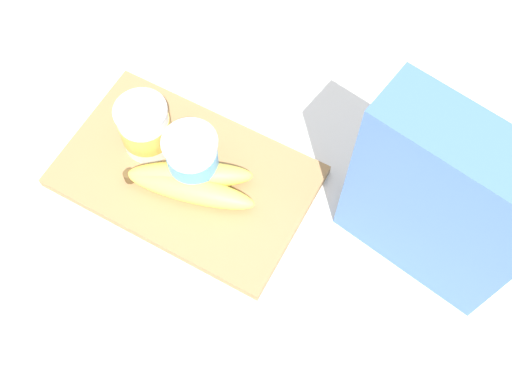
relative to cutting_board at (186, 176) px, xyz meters
name	(u,v)px	position (x,y,z in m)	size (l,w,h in m)	color
ground_plane	(187,179)	(0.00, 0.00, -0.01)	(2.40, 2.40, 0.00)	silver
cutting_board	(186,176)	(0.00, 0.00, 0.00)	(0.34, 0.21, 0.02)	#A37A4C
cereal_box	(441,203)	(0.31, 0.06, 0.12)	(0.20, 0.07, 0.26)	#4770B7
yogurt_cup_front	(145,127)	(-0.07, 0.02, 0.05)	(0.07, 0.07, 0.08)	white
yogurt_cup_back	(192,158)	(0.01, 0.01, 0.05)	(0.07, 0.07, 0.08)	white
banana_bunch	(190,182)	(0.02, -0.01, 0.03)	(0.18, 0.11, 0.04)	#EED350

